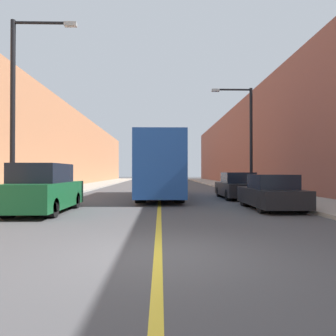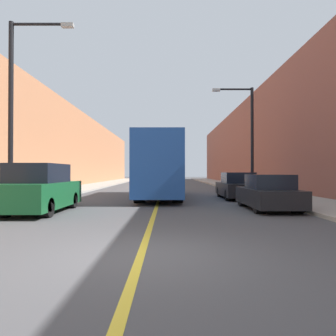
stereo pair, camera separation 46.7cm
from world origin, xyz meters
The scene contains 12 objects.
ground_plane centered at (0.00, 0.00, 0.00)m, with size 200.00×200.00×0.00m, color #474749.
sidewalk_left centered at (-7.38, 30.00, 0.07)m, with size 3.40×72.00×0.14m, color #9E998E.
sidewalk_right centered at (7.38, 30.00, 0.07)m, with size 3.40×72.00×0.14m, color #9E998E.
building_row_left centered at (-11.09, 30.00, 4.16)m, with size 4.00×72.00×8.32m, color #B2724C.
building_row_right centered at (11.09, 30.00, 4.80)m, with size 4.00×72.00×9.60m, color brown.
road_center_line centered at (0.00, 30.00, 0.00)m, with size 0.16×72.00×0.01m, color gold.
bus centered at (0.03, 13.69, 1.89)m, with size 2.48×10.45×3.55m.
parked_suv_left centered at (-4.40, 6.51, 0.87)m, with size 1.85×4.75×1.87m.
car_right_near centered at (4.65, 7.40, 0.66)m, with size 1.81×4.20×1.45m.
car_right_mid centered at (4.55, 12.96, 0.69)m, with size 1.86×4.47×1.53m.
street_lamp_left centered at (-5.75, 7.37, 4.51)m, with size 2.68×0.24×7.64m.
street_lamp_right centered at (5.73, 15.13, 4.13)m, with size 2.68×0.24×6.91m.
Camera 1 is at (0.04, -6.09, 1.56)m, focal length 35.00 mm.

